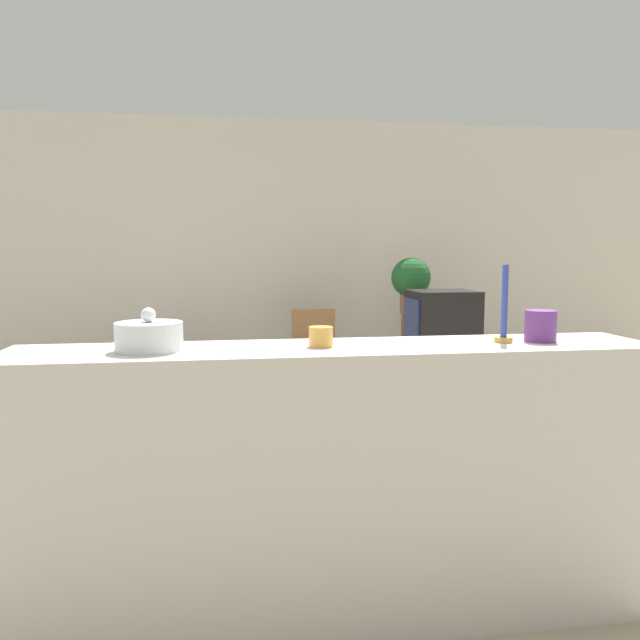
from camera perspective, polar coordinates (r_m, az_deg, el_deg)
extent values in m
plane|color=tan|center=(3.25, -0.60, -19.28)|extent=(14.00, 14.00, 0.00)
cube|color=beige|center=(6.35, -5.04, 5.83)|extent=(9.00, 0.06, 2.70)
cube|color=#605B51|center=(4.66, -12.12, -8.67)|extent=(0.91, 1.83, 0.42)
cube|color=#605B51|center=(4.61, -16.67, -3.87)|extent=(0.20, 1.83, 0.38)
cube|color=#605B51|center=(3.84, -12.87, -10.78)|extent=(0.91, 0.16, 0.57)
cube|color=#605B51|center=(5.45, -11.63, -5.63)|extent=(0.91, 0.16, 0.57)
cube|color=olive|center=(5.43, 10.99, -6.02)|extent=(0.88, 0.56, 0.51)
cube|color=black|center=(5.34, 11.11, -0.37)|extent=(0.53, 0.49, 0.57)
cube|color=navy|center=(5.25, 8.36, -0.43)|extent=(0.02, 0.40, 0.44)
cube|color=olive|center=(5.54, -0.31, -3.78)|extent=(0.44, 0.44, 0.04)
cube|color=olive|center=(5.70, -0.61, -1.13)|extent=(0.40, 0.04, 0.42)
cylinder|color=olive|center=(5.38, -2.02, -6.56)|extent=(0.04, 0.04, 0.41)
cylinder|color=olive|center=(5.43, 1.98, -6.42)|extent=(0.04, 0.04, 0.41)
cylinder|color=olive|center=(5.74, -2.47, -5.72)|extent=(0.04, 0.04, 0.41)
cylinder|color=olive|center=(5.80, 1.28, -5.60)|extent=(0.04, 0.04, 0.41)
cylinder|color=olive|center=(6.00, 8.20, -3.26)|extent=(0.17, 0.17, 0.82)
cylinder|color=#8E5B3D|center=(5.94, 8.27, 1.49)|extent=(0.20, 0.20, 0.18)
sphere|color=#23602D|center=(5.93, 8.31, 3.86)|extent=(0.37, 0.37, 0.37)
cube|color=beige|center=(2.44, 1.67, -14.76)|extent=(2.40, 0.44, 1.06)
cylinder|color=silver|center=(2.28, -15.36, -1.46)|extent=(0.24, 0.24, 0.10)
sphere|color=silver|center=(2.27, -15.42, 0.46)|extent=(0.05, 0.05, 0.05)
cylinder|color=gold|center=(2.29, 0.08, -1.54)|extent=(0.09, 0.09, 0.07)
cylinder|color=#B7933D|center=(2.50, 16.42, -1.75)|extent=(0.07, 0.07, 0.02)
cylinder|color=#2D3D9E|center=(2.49, 16.52, 1.66)|extent=(0.02, 0.02, 0.28)
cylinder|color=#66337F|center=(2.56, 19.51, -0.51)|extent=(0.12, 0.12, 0.12)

